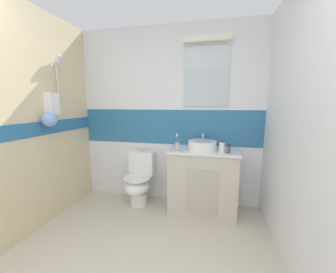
% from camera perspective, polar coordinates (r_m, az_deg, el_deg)
% --- Properties ---
extents(ground_plane, '(3.20, 3.48, 0.04)m').
position_cam_1_polar(ground_plane, '(2.25, -7.76, -31.00)').
color(ground_plane, beige).
extents(wall_back_tiled, '(3.20, 0.20, 2.50)m').
position_cam_1_polar(wall_back_tiled, '(2.92, 0.40, 6.00)').
color(wall_back_tiled, white).
rests_on(wall_back_tiled, ground_plane).
extents(wall_left_shower_alcove, '(0.29, 3.48, 2.50)m').
position_cam_1_polar(wall_left_shower_alcove, '(2.55, -38.29, 3.26)').
color(wall_left_shower_alcove, beige).
rests_on(wall_left_shower_alcove, ground_plane).
extents(wall_right_plain, '(0.10, 3.48, 2.50)m').
position_cam_1_polar(wall_right_plain, '(1.77, 36.79, 1.60)').
color(wall_right_plain, white).
rests_on(wall_right_plain, ground_plane).
extents(vanity_cabinet, '(0.88, 0.51, 0.85)m').
position_cam_1_polar(vanity_cabinet, '(2.75, 9.85, -12.29)').
color(vanity_cabinet, beige).
rests_on(vanity_cabinet, ground_plane).
extents(sink_basin, '(0.36, 0.41, 0.20)m').
position_cam_1_polar(sink_basin, '(2.61, 9.78, -2.34)').
color(sink_basin, white).
rests_on(sink_basin, vanity_cabinet).
extents(toilet, '(0.37, 0.50, 0.76)m').
position_cam_1_polar(toilet, '(2.94, -8.31, -12.27)').
color(toilet, white).
rests_on(toilet, ground_plane).
extents(toothbrush_cup, '(0.06, 0.06, 0.21)m').
position_cam_1_polar(toothbrush_cup, '(2.51, 2.69, -2.69)').
color(toothbrush_cup, '#B2ADA3').
rests_on(toothbrush_cup, vanity_cabinet).
extents(soap_dispenser, '(0.06, 0.06, 0.16)m').
position_cam_1_polar(soap_dispenser, '(2.49, 15.24, -3.06)').
color(soap_dispenser, white).
rests_on(soap_dispenser, vanity_cabinet).
extents(perfume_flask_small, '(0.04, 0.03, 0.11)m').
position_cam_1_polar(perfume_flask_small, '(2.47, 17.02, -3.41)').
color(perfume_flask_small, '#4C4C51').
rests_on(perfume_flask_small, vanity_cabinet).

